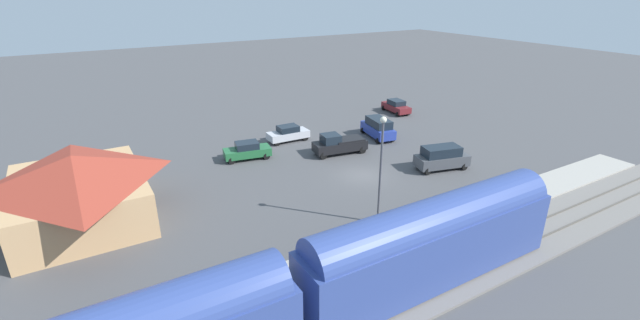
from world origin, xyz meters
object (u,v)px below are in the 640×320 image
Objects in this scene: suv_blue at (378,128)px; sedan_green at (247,150)px; pedestrian_on_platform at (516,189)px; pickup_black at (339,144)px; station_building at (78,187)px; suv_charcoal at (442,157)px; light_pole_near_platform at (381,158)px; sedan_maroon at (396,106)px; sedan_silver at (288,133)px; passenger_train at (296,291)px.

sedan_green is at bearing 84.48° from suv_blue.
pedestrian_on_platform is 17.13m from pickup_black.
station_building is 2.20× the size of suv_charcoal.
suv_charcoal is 0.93× the size of pickup_black.
light_pole_near_platform reaches higher than pickup_black.
sedan_maroon is 29.56m from light_pole_near_platform.
station_building reaches higher than pedestrian_on_platform.
sedan_maroon is 0.83× the size of pickup_black.
sedan_silver is at bearing 21.14° from pedestrian_on_platform.
pedestrian_on_platform is 7.96m from suv_charcoal.
sedan_silver is at bearing -7.05° from light_pole_near_platform.
suv_charcoal is (11.52, -21.21, -1.71)m from passenger_train.
pedestrian_on_platform is at bearing 178.00° from suv_blue.
sedan_maroon is 18.99m from suv_charcoal.
station_building reaches higher than sedan_green.
sedan_silver is 0.88× the size of suv_blue.
suv_charcoal is at bearing -143.69° from pickup_black.
sedan_green is (11.51, 14.49, -0.27)m from suv_charcoal.
suv_blue is at bearing -2.71° from suv_charcoal.
suv_blue is (-1.45, -14.96, 0.27)m from sedan_green.
passenger_train reaches higher than suv_charcoal.
suv_charcoal is at bearing -148.41° from sedan_silver.
passenger_train is 6.50× the size of suv_blue.
sedan_maroon is 17.14m from pickup_black.
pedestrian_on_platform is (-14.43, -28.98, -1.33)m from station_building.
light_pole_near_platform reaches higher than sedan_silver.
sedan_silver is (25.65, -12.52, -1.98)m from passenger_train.
sedan_silver is 6.36m from sedan_green.
station_building is at bearing 96.91° from suv_blue.
station_building is at bearing 63.53° from pedestrian_on_platform.
sedan_green is at bearing 68.40° from pickup_black.
sedan_maroon is (10.35, -37.93, -1.73)m from station_building.
suv_charcoal is at bearing -66.83° from light_pole_near_platform.
pedestrian_on_platform is at bearing 160.16° from sedan_maroon.
sedan_silver is at bearing 31.59° from suv_charcoal.
sedan_maroon is at bearing -19.84° from pedestrian_on_platform.
sedan_maroon is at bearing -50.85° from suv_blue.
suv_blue is (-4.07, -9.17, 0.27)m from sedan_silver.
pedestrian_on_platform is at bearing -160.08° from pickup_black.
sedan_silver is at bearing -65.65° from sedan_green.
station_building is at bearing 110.53° from sedan_silver.
pickup_black is (-5.99, -2.71, 0.15)m from sedan_silver.
station_building is 15.59m from sedan_green.
sedan_green is (23.03, -6.72, -1.98)m from passenger_train.
suv_blue reaches higher than sedan_silver.
pedestrian_on_platform is 0.22× the size of light_pole_near_platform.
light_pole_near_platform reaches higher than suv_blue.
suv_blue is 6.74m from pickup_black.
sedan_silver and sedan_green have the same top height.
light_pole_near_platform is at bearing 73.44° from pedestrian_on_platform.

